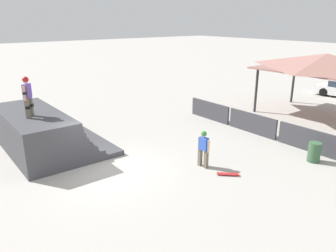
{
  "coord_description": "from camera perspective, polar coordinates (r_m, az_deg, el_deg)",
  "views": [
    {
      "loc": [
        10.99,
        -5.34,
        5.79
      ],
      "look_at": [
        -0.51,
        3.6,
        1.02
      ],
      "focal_mm": 35.0,
      "sensor_mm": 36.0,
      "label": 1
    }
  ],
  "objects": [
    {
      "name": "ground_plane",
      "position": [
        13.52,
        -10.88,
        -7.57
      ],
      "size": [
        160.0,
        160.0,
        0.0
      ],
      "primitive_type": "plane",
      "color": "#ADA8A0"
    },
    {
      "name": "quarter_pipe_ramp",
      "position": [
        16.03,
        -21.17,
        -1.16
      ],
      "size": [
        5.67,
        4.12,
        1.85
      ],
      "color": "#424247",
      "rests_on": "ground"
    },
    {
      "name": "skater_on_deck",
      "position": [
        14.77,
        -23.29,
        5.13
      ],
      "size": [
        0.68,
        0.56,
        1.71
      ],
      "rotation": [
        0.0,
        0.0,
        -0.63
      ],
      "color": "#6B6051",
      "rests_on": "quarter_pipe_ramp"
    },
    {
      "name": "skateboard_on_deck",
      "position": [
        15.42,
        -22.92,
        2.11
      ],
      "size": [
        0.87,
        0.32,
        0.09
      ],
      "rotation": [
        0.0,
        0.0,
        -0.15
      ],
      "color": "blue",
      "rests_on": "quarter_pipe_ramp"
    },
    {
      "name": "bystander_walking",
      "position": [
        13.3,
        6.2,
        -3.49
      ],
      "size": [
        0.61,
        0.24,
        1.55
      ],
      "rotation": [
        0.0,
        0.0,
        3.23
      ],
      "color": "#6B6051",
      "rests_on": "ground"
    },
    {
      "name": "skateboard_on_ground",
      "position": [
        13.06,
        10.47,
        -8.21
      ],
      "size": [
        0.73,
        0.74,
        0.09
      ],
      "rotation": [
        0.0,
        0.0,
        0.79
      ],
      "color": "red",
      "rests_on": "ground"
    },
    {
      "name": "barrier_fence",
      "position": [
        17.93,
        14.45,
        0.48
      ],
      "size": [
        9.34,
        0.12,
        1.05
      ],
      "color": "#3D3D42",
      "rests_on": "ground"
    },
    {
      "name": "pavilion_shelter",
      "position": [
        21.73,
        25.79,
        9.85
      ],
      "size": [
        7.55,
        4.95,
        3.87
      ],
      "color": "#2D2D33",
      "rests_on": "ground"
    },
    {
      "name": "trash_bin",
      "position": [
        15.22,
        24.11,
        -4.17
      ],
      "size": [
        0.52,
        0.52,
        0.85
      ],
      "primitive_type": "cylinder",
      "color": "#385B3D",
      "rests_on": "ground"
    }
  ]
}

